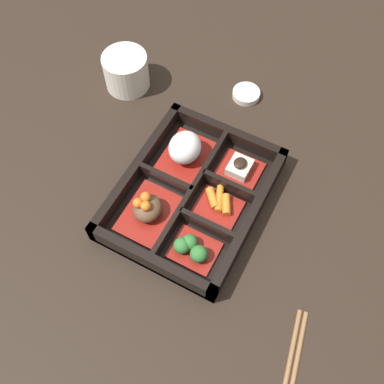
% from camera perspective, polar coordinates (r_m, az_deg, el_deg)
% --- Properties ---
extents(ground_plane, '(3.00, 3.00, 0.00)m').
position_cam_1_polar(ground_plane, '(0.74, 0.00, -0.95)').
color(ground_plane, black).
extents(bento_base, '(0.27, 0.22, 0.01)m').
position_cam_1_polar(bento_base, '(0.73, 0.00, -0.77)').
color(bento_base, black).
rests_on(bento_base, ground_plane).
extents(bento_rim, '(0.27, 0.22, 0.04)m').
position_cam_1_polar(bento_rim, '(0.72, 0.14, -0.29)').
color(bento_rim, black).
rests_on(bento_rim, ground_plane).
extents(bowl_stew, '(0.10, 0.07, 0.05)m').
position_cam_1_polar(bowl_stew, '(0.70, -5.66, -2.21)').
color(bowl_stew, maroon).
rests_on(bowl_stew, bento_base).
extents(bowl_rice, '(0.10, 0.07, 0.06)m').
position_cam_1_polar(bowl_rice, '(0.75, -0.90, 5.42)').
color(bowl_rice, maroon).
rests_on(bowl_rice, bento_base).
extents(bowl_greens, '(0.06, 0.07, 0.03)m').
position_cam_1_polar(bowl_greens, '(0.67, -0.16, -7.10)').
color(bowl_greens, maroon).
rests_on(bowl_greens, bento_base).
extents(bowl_carrots, '(0.07, 0.07, 0.02)m').
position_cam_1_polar(bowl_carrots, '(0.71, 3.35, -1.65)').
color(bowl_carrots, maroon).
rests_on(bowl_carrots, bento_base).
extents(bowl_tofu, '(0.06, 0.07, 0.03)m').
position_cam_1_polar(bowl_tofu, '(0.75, 6.03, 2.99)').
color(bowl_tofu, maroon).
rests_on(bowl_tofu, bento_base).
extents(tea_cup, '(0.08, 0.08, 0.07)m').
position_cam_1_polar(tea_cup, '(0.87, -8.37, 15.00)').
color(tea_cup, beige).
rests_on(tea_cup, ground_plane).
extents(sauce_dish, '(0.05, 0.05, 0.01)m').
position_cam_1_polar(sauce_dish, '(0.86, 6.89, 12.27)').
color(sauce_dish, beige).
rests_on(sauce_dish, ground_plane).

